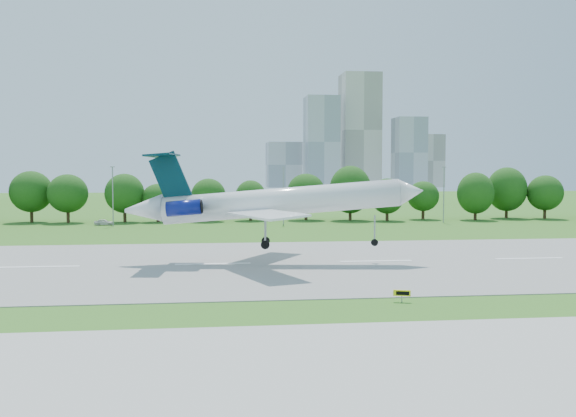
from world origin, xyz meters
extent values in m
plane|color=#34631A|center=(0.00, 0.00, 0.00)|extent=(600.00, 600.00, 0.00)
cube|color=gray|center=(0.00, 25.00, 0.04)|extent=(400.00, 45.00, 0.08)
cube|color=#ADADA8|center=(0.00, -18.00, 0.04)|extent=(400.00, 23.00, 0.08)
cylinder|color=#382314|center=(-20.00, 92.00, 1.80)|extent=(0.70, 0.70, 3.60)
sphere|color=#16390E|center=(-20.00, 92.00, 6.20)|extent=(8.40, 8.40, 8.40)
cylinder|color=#382314|center=(20.00, 92.00, 1.80)|extent=(0.70, 0.70, 3.60)
sphere|color=#16390E|center=(20.00, 92.00, 6.20)|extent=(8.40, 8.40, 8.40)
cylinder|color=#382314|center=(60.00, 92.00, 1.80)|extent=(0.70, 0.70, 3.60)
sphere|color=#16390E|center=(60.00, 92.00, 6.20)|extent=(8.40, 8.40, 8.40)
cylinder|color=gray|center=(-20.00, 82.00, 6.00)|extent=(0.24, 0.24, 12.00)
cube|color=gray|center=(-20.00, 82.00, 12.10)|extent=(0.90, 0.25, 0.18)
cylinder|color=gray|center=(15.00, 82.00, 6.00)|extent=(0.24, 0.24, 12.00)
cube|color=gray|center=(15.00, 82.00, 12.10)|extent=(0.90, 0.25, 0.18)
cylinder|color=gray|center=(50.00, 82.00, 6.00)|extent=(0.24, 0.24, 12.00)
cube|color=gray|center=(50.00, 82.00, 12.10)|extent=(0.90, 0.25, 0.18)
cube|color=#B2B2B7|center=(75.00, 380.00, 31.00)|extent=(22.00, 22.00, 62.00)
cube|color=beige|center=(105.00, 395.00, 40.00)|extent=(26.00, 26.00, 80.00)
cube|color=#B2B2B7|center=(135.00, 375.00, 24.00)|extent=(20.00, 20.00, 48.00)
cube|color=beige|center=(158.00, 400.00, 19.00)|extent=(18.00, 18.00, 38.00)
cube|color=#B2B2B7|center=(52.00, 405.00, 16.00)|extent=(24.00, 24.00, 32.00)
cylinder|color=white|center=(8.21, 25.00, 7.49)|extent=(28.76, 6.11, 5.51)
cone|color=white|center=(23.85, 23.45, 8.71)|extent=(3.59, 3.62, 3.54)
cone|color=white|center=(-8.18, 26.62, 6.59)|extent=(5.09, 3.77, 3.66)
cube|color=white|center=(5.86, 18.57, 6.41)|extent=(8.55, 13.18, 0.60)
cube|color=white|center=(7.17, 31.76, 6.41)|extent=(10.35, 13.00, 0.60)
cube|color=#052A37|center=(-4.98, 26.31, 10.39)|extent=(5.17, 0.98, 6.48)
cube|color=#052A37|center=(-5.92, 26.40, 13.06)|extent=(3.91, 9.25, 0.44)
cylinder|color=navy|center=(-3.34, 23.67, 6.89)|extent=(4.26, 2.19, 2.10)
cylinder|color=navy|center=(-2.85, 28.57, 6.89)|extent=(4.26, 2.19, 2.10)
cylinder|color=gray|center=(19.52, 23.88, 4.17)|extent=(0.19, 0.19, 3.31)
cylinder|color=black|center=(19.52, 23.88, 2.52)|extent=(0.88, 0.37, 0.85)
cylinder|color=gray|center=(6.12, 23.11, 4.17)|extent=(0.23, 0.23, 3.31)
cylinder|color=black|center=(6.12, 23.11, 2.52)|extent=(1.08, 0.53, 1.04)
cylinder|color=gray|center=(6.53, 27.26, 4.17)|extent=(0.23, 0.23, 3.31)
cylinder|color=black|center=(6.53, 27.26, 2.52)|extent=(1.08, 0.53, 1.04)
cube|color=gray|center=(15.90, 0.76, 0.32)|extent=(0.12, 0.12, 0.64)
cube|color=yellow|center=(15.90, 0.76, 0.78)|extent=(1.45, 0.61, 0.51)
cube|color=black|center=(15.87, 0.66, 0.78)|extent=(1.05, 0.36, 0.32)
imported|color=silver|center=(-22.24, 84.30, 0.66)|extent=(3.91, 1.71, 1.31)
camera|label=1|loc=(-0.23, -51.71, 11.09)|focal=40.00mm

